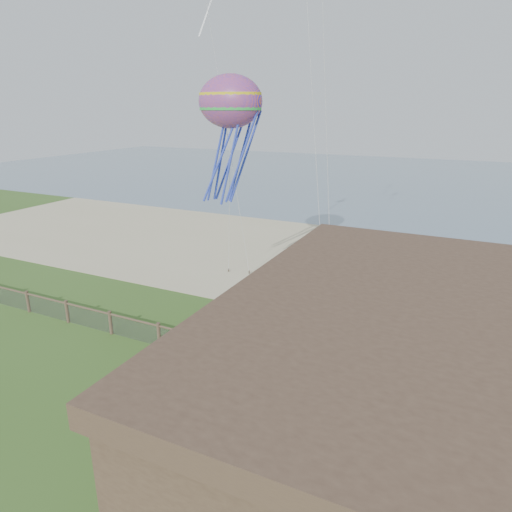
# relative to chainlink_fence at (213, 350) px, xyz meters

# --- Properties ---
(ground) EXTENTS (160.00, 160.00, 0.00)m
(ground) POSITION_rel_chainlink_fence_xyz_m (0.00, -6.00, -0.55)
(ground) COLOR #395C1F
(ground) RESTS_ON ground
(sand_beach) EXTENTS (72.00, 20.00, 0.02)m
(sand_beach) POSITION_rel_chainlink_fence_xyz_m (0.00, 16.00, -0.55)
(sand_beach) COLOR #C1B58B
(sand_beach) RESTS_ON ground
(ocean) EXTENTS (160.00, 68.00, 0.02)m
(ocean) POSITION_rel_chainlink_fence_xyz_m (0.00, 60.00, -0.55)
(ocean) COLOR slate
(ocean) RESTS_ON ground
(chainlink_fence) EXTENTS (36.20, 0.20, 1.25)m
(chainlink_fence) POSITION_rel_chainlink_fence_xyz_m (0.00, 0.00, 0.00)
(chainlink_fence) COLOR #4D372B
(chainlink_fence) RESTS_ON ground
(picnic_table) EXTENTS (2.20, 1.95, 0.77)m
(picnic_table) POSITION_rel_chainlink_fence_xyz_m (1.58, -1.00, -0.16)
(picnic_table) COLOR brown
(picnic_table) RESTS_ON ground
(octopus_kite) EXTENTS (4.31, 3.67, 7.51)m
(octopus_kite) POSITION_rel_chainlink_fence_xyz_m (-3.11, 7.58, 8.76)
(octopus_kite) COLOR #F75C27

